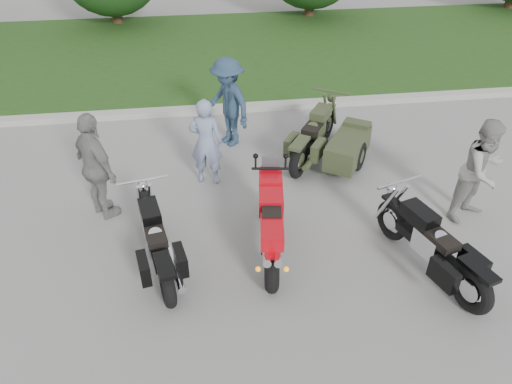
{
  "coord_description": "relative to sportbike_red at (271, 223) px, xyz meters",
  "views": [
    {
      "loc": [
        -0.53,
        -5.17,
        5.35
      ],
      "look_at": [
        0.35,
        1.32,
        0.8
      ],
      "focal_mm": 35.0,
      "sensor_mm": 36.0,
      "label": 1
    }
  ],
  "objects": [
    {
      "name": "ground",
      "position": [
        -0.5,
        -0.73,
        -0.63
      ],
      "size": [
        80.0,
        80.0,
        0.0
      ],
      "primitive_type": "plane",
      "color": "gray",
      "rests_on": "ground"
    },
    {
      "name": "person_denim",
      "position": [
        -0.32,
        3.69,
        0.33
      ],
      "size": [
        1.27,
        1.42,
        1.91
      ],
      "primitive_type": "imported",
      "rotation": [
        0.0,
        0.0,
        -0.99
      ],
      "color": "#2A4058",
      "rests_on": "ground"
    },
    {
      "name": "grass_strip",
      "position": [
        -0.5,
        9.42,
        -0.56
      ],
      "size": [
        60.0,
        8.0,
        0.14
      ],
      "primitive_type": "cube",
      "color": "#33571E",
      "rests_on": "ground"
    },
    {
      "name": "cruiser_sidecar",
      "position": [
        1.68,
        2.58,
        -0.18
      ],
      "size": [
        1.94,
        2.29,
        0.95
      ],
      "rotation": [
        0.0,
        0.0,
        -0.58
      ],
      "color": "black",
      "rests_on": "ground"
    },
    {
      "name": "person_grey",
      "position": [
        3.64,
        0.53,
        0.29
      ],
      "size": [
        1.11,
        1.02,
        1.84
      ],
      "primitive_type": "imported",
      "rotation": [
        0.0,
        0.0,
        0.45
      ],
      "color": "#9C9B96",
      "rests_on": "ground"
    },
    {
      "name": "curb",
      "position": [
        -0.5,
        5.27,
        -0.55
      ],
      "size": [
        60.0,
        0.3,
        0.15
      ],
      "primitive_type": "cube",
      "color": "#ACAAA2",
      "rests_on": "ground"
    },
    {
      "name": "cruiser_left",
      "position": [
        -1.73,
        -0.1,
        -0.17
      ],
      "size": [
        0.7,
        2.31,
        0.9
      ],
      "rotation": [
        0.0,
        0.0,
        0.2
      ],
      "color": "black",
      "rests_on": "ground"
    },
    {
      "name": "person_stripe",
      "position": [
        -0.86,
        2.24,
        0.23
      ],
      "size": [
        0.71,
        0.56,
        1.71
      ],
      "primitive_type": "imported",
      "rotation": [
        0.0,
        0.0,
        2.88
      ],
      "color": "#828EB1",
      "rests_on": "ground"
    },
    {
      "name": "person_back",
      "position": [
        -2.72,
        1.43,
        0.34
      ],
      "size": [
        1.06,
        1.19,
        1.94
      ],
      "primitive_type": "imported",
      "rotation": [
        0.0,
        0.0,
        2.21
      ],
      "color": "gray",
      "rests_on": "ground"
    },
    {
      "name": "sportbike_red",
      "position": [
        0.0,
        0.0,
        0.0
      ],
      "size": [
        0.58,
        2.24,
        1.07
      ],
      "rotation": [
        0.0,
        0.0,
        -0.14
      ],
      "color": "black",
      "rests_on": "ground"
    },
    {
      "name": "cruiser_right",
      "position": [
        2.32,
        -0.77,
        -0.15
      ],
      "size": [
        0.95,
        2.36,
        0.94
      ],
      "rotation": [
        0.0,
        0.0,
        0.31
      ],
      "color": "black",
      "rests_on": "ground"
    }
  ]
}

